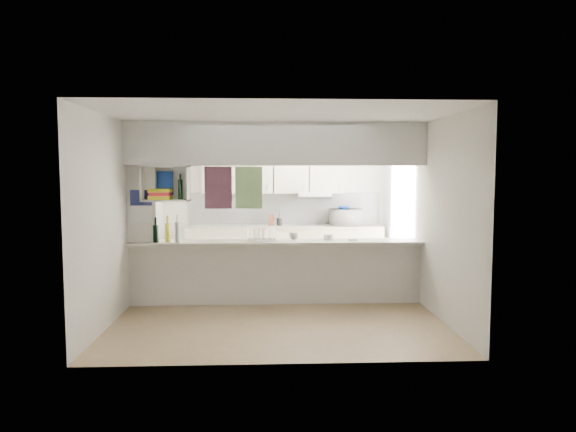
{
  "coord_description": "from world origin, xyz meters",
  "views": [
    {
      "loc": [
        -0.15,
        -7.35,
        1.89
      ],
      "look_at": [
        0.19,
        0.5,
        1.24
      ],
      "focal_mm": 32.0,
      "sensor_mm": 36.0,
      "label": 1
    }
  ],
  "objects": [
    {
      "name": "utensil_jar",
      "position": [
        0.1,
        2.15,
        0.99
      ],
      "size": [
        0.1,
        0.1,
        0.14
      ],
      "primitive_type": "cylinder",
      "color": "black",
      "rests_on": "bench_top"
    },
    {
      "name": "wall_left",
      "position": [
        -2.1,
        0.0,
        1.3
      ],
      "size": [
        0.0,
        4.8,
        4.8
      ],
      "primitive_type": "plane",
      "rotation": [
        1.57,
        0.0,
        1.57
      ],
      "color": "silver",
      "rests_on": "floor"
    },
    {
      "name": "kitchen_run",
      "position": [
        0.16,
        2.14,
        0.83
      ],
      "size": [
        3.6,
        0.63,
        2.24
      ],
      "color": "beige",
      "rests_on": "floor"
    },
    {
      "name": "floor",
      "position": [
        0.0,
        0.0,
        0.0
      ],
      "size": [
        4.8,
        4.8,
        0.0
      ],
      "primitive_type": "plane",
      "color": "#9E835C",
      "rests_on": "ground"
    },
    {
      "name": "microwave",
      "position": [
        1.34,
        2.11,
        1.07
      ],
      "size": [
        0.6,
        0.46,
        0.31
      ],
      "primitive_type": "imported",
      "rotation": [
        0.0,
        0.0,
        3.3
      ],
      "color": "white",
      "rests_on": "bench_top"
    },
    {
      "name": "bowl",
      "position": [
        1.3,
        2.08,
        1.26
      ],
      "size": [
        0.24,
        0.24,
        0.06
      ],
      "primitive_type": "imported",
      "color": "navy",
      "rests_on": "microwave"
    },
    {
      "name": "wall_right",
      "position": [
        2.1,
        0.0,
        1.3
      ],
      "size": [
        0.0,
        4.8,
        4.8
      ],
      "primitive_type": "plane",
      "rotation": [
        1.57,
        0.0,
        -1.57
      ],
      "color": "silver",
      "rests_on": "floor"
    },
    {
      "name": "wall_back",
      "position": [
        0.0,
        2.4,
        1.3
      ],
      "size": [
        4.2,
        0.0,
        4.2
      ],
      "primitive_type": "plane",
      "rotation": [
        1.57,
        0.0,
        0.0
      ],
      "color": "silver",
      "rests_on": "floor"
    },
    {
      "name": "knife_block",
      "position": [
        -0.05,
        2.18,
        1.02
      ],
      "size": [
        0.11,
        0.09,
        0.2
      ],
      "primitive_type": "cube",
      "rotation": [
        0.0,
        0.0,
        -0.06
      ],
      "color": "brown",
      "rests_on": "bench_top"
    },
    {
      "name": "wine_bottles",
      "position": [
        -1.54,
        -0.08,
        1.06
      ],
      "size": [
        0.38,
        0.16,
        0.39
      ],
      "color": "black",
      "rests_on": "breakfast_bar"
    },
    {
      "name": "ceiling",
      "position": [
        0.0,
        0.0,
        2.6
      ],
      "size": [
        4.8,
        4.8,
        0.0
      ],
      "primitive_type": "plane",
      "color": "white",
      "rests_on": "wall_back"
    },
    {
      "name": "plastic_tubs",
      "position": [
        0.79,
        0.07,
        0.96
      ],
      "size": [
        0.49,
        0.18,
        0.07
      ],
      "color": "silver",
      "rests_on": "breakfast_bar"
    },
    {
      "name": "servery_partition",
      "position": [
        -0.17,
        0.0,
        1.66
      ],
      "size": [
        4.2,
        0.5,
        2.6
      ],
      "color": "silver",
      "rests_on": "floor"
    },
    {
      "name": "cup",
      "position": [
        0.25,
        -0.03,
        0.99
      ],
      "size": [
        0.15,
        0.15,
        0.1
      ],
      "primitive_type": "imported",
      "rotation": [
        0.0,
        0.0,
        -0.15
      ],
      "color": "white",
      "rests_on": "dish_rack"
    },
    {
      "name": "dish_rack",
      "position": [
        -0.22,
        0.03,
        1.01
      ],
      "size": [
        0.43,
        0.33,
        0.23
      ],
      "rotation": [
        0.0,
        0.0,
        0.02
      ],
      "color": "silver",
      "rests_on": "breakfast_bar"
    },
    {
      "name": "cubby_shelf",
      "position": [
        -1.57,
        -0.06,
        1.71
      ],
      "size": [
        0.65,
        0.35,
        0.5
      ],
      "color": "white",
      "rests_on": "bulkhead"
    }
  ]
}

